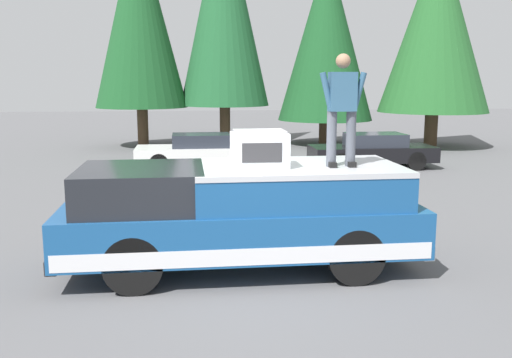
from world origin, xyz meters
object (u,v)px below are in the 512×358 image
Objects in this scene: pickup_truck at (241,215)px; compressor_unit at (259,149)px; parked_car_black at (372,151)px; person_on_truck_bed at (342,107)px; parked_car_white at (199,151)px.

compressor_unit reaches higher than pickup_truck.
compressor_unit is (-0.15, -0.26, 1.05)m from pickup_truck.
pickup_truck is 11.13m from parked_car_black.
pickup_truck is at bearing 151.18° from parked_car_black.
compressor_unit is at bearing 152.75° from parked_car_black.
parked_car_black is at bearing -21.13° from person_on_truck_bed.
pickup_truck is 3.28× the size of person_on_truck_bed.
person_on_truck_bed is (-0.23, -1.51, 1.68)m from pickup_truck.
parked_car_white is at bearing 2.36° from pickup_truck.
parked_car_black is (9.97, -3.85, -1.97)m from person_on_truck_bed.
parked_car_black is at bearing -28.82° from pickup_truck.
compressor_unit is 0.20× the size of parked_car_white.
pickup_truck is at bearing 60.04° from compressor_unit.
person_on_truck_bed is at bearing -93.49° from compressor_unit.
parked_car_white is at bearing 84.73° from parked_car_black.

